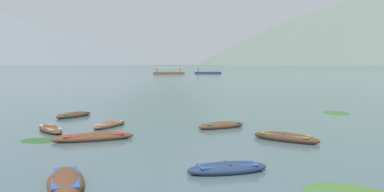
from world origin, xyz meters
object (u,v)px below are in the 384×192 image
at_px(rowboat_0, 74,115).
at_px(ferry_1, 208,73).
at_px(rowboat_1, 227,168).
at_px(rowboat_11, 93,137).
at_px(rowboat_6, 286,138).
at_px(rowboat_3, 66,182).
at_px(rowboat_5, 50,129).
at_px(rowboat_7, 110,125).
at_px(rowboat_10, 221,125).
at_px(ferry_0, 169,73).

height_order(rowboat_0, ferry_1, ferry_1).
relative_size(rowboat_1, rowboat_11, 0.74).
height_order(rowboat_0, rowboat_6, rowboat_6).
height_order(rowboat_3, rowboat_6, rowboat_6).
relative_size(rowboat_3, rowboat_5, 1.14).
height_order(rowboat_6, rowboat_7, rowboat_6).
height_order(rowboat_3, ferry_1, ferry_1).
distance_m(rowboat_0, rowboat_7, 5.84).
xyz_separation_m(rowboat_0, ferry_1, (21.60, 118.87, 0.30)).
bearing_deg(rowboat_5, rowboat_7, 26.13).
bearing_deg(rowboat_5, rowboat_6, -15.47).
distance_m(rowboat_1, ferry_1, 135.13).
bearing_deg(rowboat_3, rowboat_10, 60.27).
xyz_separation_m(rowboat_6, rowboat_7, (-9.62, 5.09, -0.04)).
relative_size(rowboat_1, rowboat_3, 0.87).
bearing_deg(rowboat_1, rowboat_7, 118.04).
bearing_deg(rowboat_10, rowboat_6, -57.33).
bearing_deg(rowboat_5, rowboat_1, -46.10).
distance_m(rowboat_7, rowboat_11, 4.40).
bearing_deg(rowboat_0, rowboat_10, -29.05).
xyz_separation_m(rowboat_1, rowboat_3, (-5.41, -1.38, 0.01)).
bearing_deg(ferry_0, rowboat_11, -91.82).
xyz_separation_m(rowboat_0, rowboat_10, (10.17, -5.65, 0.01)).
bearing_deg(rowboat_3, rowboat_7, 91.73).
relative_size(rowboat_6, rowboat_11, 0.78).
height_order(rowboat_6, ferry_0, ferry_0).
bearing_deg(rowboat_0, ferry_1, 79.70).
height_order(rowboat_0, rowboat_10, rowboat_10).
bearing_deg(ferry_0, rowboat_3, -91.47).
height_order(rowboat_1, rowboat_11, rowboat_11).
bearing_deg(rowboat_6, rowboat_10, 122.67).
distance_m(rowboat_3, ferry_0, 131.22).
distance_m(rowboat_3, rowboat_10, 13.13).
height_order(rowboat_1, rowboat_10, rowboat_10).
distance_m(rowboat_7, ferry_1, 125.04).
bearing_deg(rowboat_11, rowboat_5, 136.39).
distance_m(rowboat_10, rowboat_11, 7.92).
xyz_separation_m(rowboat_0, rowboat_1, (9.07, -15.68, 0.00)).
xyz_separation_m(rowboat_1, rowboat_6, (3.83, 5.76, 0.02)).
bearing_deg(rowboat_6, ferry_1, 86.14).
relative_size(rowboat_7, rowboat_11, 0.71).
height_order(rowboat_6, ferry_1, ferry_1).
height_order(rowboat_3, rowboat_5, rowboat_3).
xyz_separation_m(rowboat_7, rowboat_11, (-0.19, -4.40, 0.02)).
bearing_deg(rowboat_11, ferry_0, 88.18).
distance_m(rowboat_3, rowboat_7, 12.24).
distance_m(rowboat_0, rowboat_1, 18.12).
xyz_separation_m(ferry_0, ferry_1, (14.58, 4.75, 0.00)).
bearing_deg(rowboat_10, rowboat_1, -96.26).
relative_size(rowboat_1, rowboat_10, 0.96).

